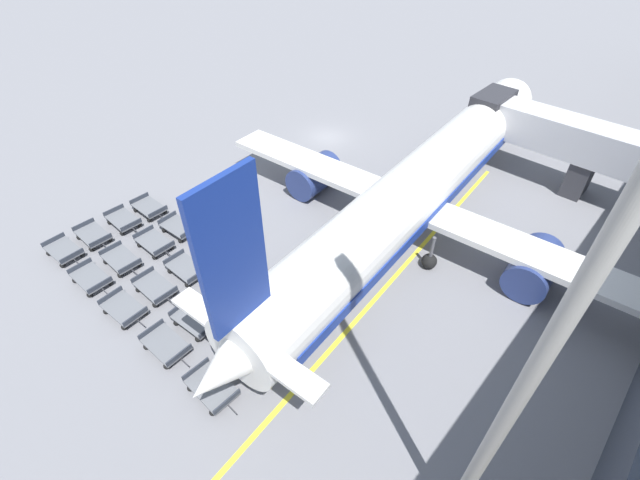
{
  "coord_description": "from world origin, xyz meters",
  "views": [
    {
      "loc": [
        26.17,
        -29.25,
        20.41
      ],
      "look_at": [
        11.12,
        -13.05,
        1.17
      ],
      "focal_mm": 24.0,
      "sensor_mm": 36.0,
      "label": 1
    }
  ],
  "objects_px": {
    "baggage_dolly_row_mid_b_col_d": "(229,294)",
    "baggage_dolly_row_mid_b_col_e": "(273,327)",
    "baggage_dolly_row_mid_b_col_b": "(155,243)",
    "baggage_dolly_row_mid_b_col_c": "(187,269)",
    "baggage_dolly_row_mid_a_col_b": "(121,260)",
    "baggage_dolly_row_near_col_d": "(166,345)",
    "baggage_dolly_row_mid_a_col_e": "(244,355)",
    "baggage_dolly_row_far_col_d": "(252,276)",
    "baggage_dolly_row_near_col_c": "(124,309)",
    "baggage_dolly_row_far_col_b": "(179,227)",
    "baggage_dolly_row_far_col_e": "(299,306)",
    "baggage_dolly_row_far_col_a": "(149,208)",
    "baggage_dolly_row_near_col_e": "(212,388)",
    "baggage_dolly_row_mid_a_col_a": "(93,235)",
    "baggage_dolly_row_near_col_b": "(91,278)",
    "apron_light_mast": "(588,281)",
    "baggage_dolly_row_near_col_a": "(64,251)",
    "baggage_dolly_row_mid_b_col_a": "(123,220)",
    "baggage_dolly_row_far_col_c": "(214,250)",
    "baggage_dolly_row_mid_a_col_c": "(155,287)",
    "airplane": "(417,189)"
  },
  "relations": [
    {
      "from": "baggage_dolly_row_near_col_a",
      "to": "baggage_dolly_row_near_col_e",
      "type": "distance_m",
      "value": 16.0
    },
    {
      "from": "baggage_dolly_row_near_col_e",
      "to": "baggage_dolly_row_mid_a_col_b",
      "type": "distance_m",
      "value": 12.31
    },
    {
      "from": "baggage_dolly_row_mid_b_col_b",
      "to": "baggage_dolly_row_far_col_b",
      "type": "xyz_separation_m",
      "value": [
        -0.21,
        2.15,
        0.0
      ]
    },
    {
      "from": "baggage_dolly_row_near_col_e",
      "to": "apron_light_mast",
      "type": "height_order",
      "value": "apron_light_mast"
    },
    {
      "from": "baggage_dolly_row_near_col_a",
      "to": "baggage_dolly_row_mid_b_col_c",
      "type": "xyz_separation_m",
      "value": [
        7.73,
        4.77,
        0.0
      ]
    },
    {
      "from": "baggage_dolly_row_near_col_e",
      "to": "apron_light_mast",
      "type": "bearing_deg",
      "value": 15.97
    },
    {
      "from": "baggage_dolly_row_mid_a_col_b",
      "to": "baggage_dolly_row_far_col_a",
      "type": "xyz_separation_m",
      "value": [
        -3.9,
        4.39,
        0.0
      ]
    },
    {
      "from": "baggage_dolly_row_mid_b_col_d",
      "to": "baggage_dolly_row_far_col_d",
      "type": "xyz_separation_m",
      "value": [
        -0.15,
        2.05,
        0.0
      ]
    },
    {
      "from": "baggage_dolly_row_mid_a_col_e",
      "to": "baggage_dolly_row_far_col_d",
      "type": "bearing_deg",
      "value": 135.45
    },
    {
      "from": "baggage_dolly_row_mid_b_col_e",
      "to": "baggage_dolly_row_far_col_e",
      "type": "height_order",
      "value": "same"
    },
    {
      "from": "baggage_dolly_row_mid_a_col_a",
      "to": "baggage_dolly_row_mid_b_col_b",
      "type": "height_order",
      "value": "same"
    },
    {
      "from": "baggage_dolly_row_near_col_d",
      "to": "baggage_dolly_row_mid_b_col_b",
      "type": "distance_m",
      "value": 9.13
    },
    {
      "from": "baggage_dolly_row_near_col_a",
      "to": "baggage_dolly_row_mid_b_col_a",
      "type": "bearing_deg",
      "value": 91.98
    },
    {
      "from": "baggage_dolly_row_mid_b_col_d",
      "to": "baggage_dolly_row_mid_b_col_b",
      "type": "bearing_deg",
      "value": -175.97
    },
    {
      "from": "baggage_dolly_row_far_col_a",
      "to": "baggage_dolly_row_far_col_e",
      "type": "xyz_separation_m",
      "value": [
        15.54,
        0.95,
        0.0
      ]
    },
    {
      "from": "baggage_dolly_row_near_col_e",
      "to": "baggage_dolly_row_mid_a_col_a",
      "type": "relative_size",
      "value": 1.0
    },
    {
      "from": "baggage_dolly_row_far_col_d",
      "to": "baggage_dolly_row_near_col_a",
      "type": "bearing_deg",
      "value": -147.38
    },
    {
      "from": "baggage_dolly_row_mid_b_col_b",
      "to": "baggage_dolly_row_mid_b_col_c",
      "type": "bearing_deg",
      "value": 0.82
    },
    {
      "from": "baggage_dolly_row_mid_b_col_a",
      "to": "baggage_dolly_row_mid_b_col_e",
      "type": "relative_size",
      "value": 0.99
    },
    {
      "from": "baggage_dolly_row_near_col_b",
      "to": "baggage_dolly_row_mid_b_col_d",
      "type": "relative_size",
      "value": 0.99
    },
    {
      "from": "airplane",
      "to": "baggage_dolly_row_near_col_a",
      "type": "height_order",
      "value": "airplane"
    },
    {
      "from": "baggage_dolly_row_mid_b_col_d",
      "to": "baggage_dolly_row_far_col_e",
      "type": "relative_size",
      "value": 1.0
    },
    {
      "from": "baggage_dolly_row_near_col_c",
      "to": "baggage_dolly_row_mid_a_col_c",
      "type": "relative_size",
      "value": 1.01
    },
    {
      "from": "baggage_dolly_row_far_col_b",
      "to": "baggage_dolly_row_far_col_d",
      "type": "height_order",
      "value": "same"
    },
    {
      "from": "baggage_dolly_row_mid_b_col_d",
      "to": "baggage_dolly_row_far_col_c",
      "type": "height_order",
      "value": "same"
    },
    {
      "from": "baggage_dolly_row_mid_a_col_b",
      "to": "baggage_dolly_row_mid_b_col_d",
      "type": "xyz_separation_m",
      "value": [
        7.8,
        3.0,
        0.0
      ]
    },
    {
      "from": "baggage_dolly_row_near_col_a",
      "to": "baggage_dolly_row_mid_b_col_e",
      "type": "relative_size",
      "value": 1.01
    },
    {
      "from": "baggage_dolly_row_mid_b_col_b",
      "to": "baggage_dolly_row_near_col_c",
      "type": "bearing_deg",
      "value": -47.96
    },
    {
      "from": "baggage_dolly_row_near_col_a",
      "to": "baggage_dolly_row_near_col_b",
      "type": "xyz_separation_m",
      "value": [
        3.95,
        0.08,
        0.0
      ]
    },
    {
      "from": "baggage_dolly_row_mid_b_col_a",
      "to": "baggage_dolly_row_far_col_a",
      "type": "distance_m",
      "value": 2.16
    },
    {
      "from": "baggage_dolly_row_far_col_b",
      "to": "baggage_dolly_row_mid_b_col_b",
      "type": "bearing_deg",
      "value": -84.33
    },
    {
      "from": "baggage_dolly_row_mid_a_col_c",
      "to": "baggage_dolly_row_far_col_a",
      "type": "xyz_separation_m",
      "value": [
        -7.85,
        4.18,
        0.0
      ]
    },
    {
      "from": "baggage_dolly_row_near_col_a",
      "to": "baggage_dolly_row_mid_b_col_b",
      "type": "xyz_separation_m",
      "value": [
        3.86,
        4.71,
        0.0
      ]
    },
    {
      "from": "baggage_dolly_row_near_col_d",
      "to": "airplane",
      "type": "bearing_deg",
      "value": 78.23
    },
    {
      "from": "baggage_dolly_row_mid_b_col_d",
      "to": "baggage_dolly_row_mid_b_col_e",
      "type": "height_order",
      "value": "same"
    },
    {
      "from": "baggage_dolly_row_mid_b_col_d",
      "to": "baggage_dolly_row_far_col_e",
      "type": "xyz_separation_m",
      "value": [
        3.84,
        2.34,
        0.0
      ]
    },
    {
      "from": "baggage_dolly_row_far_col_e",
      "to": "baggage_dolly_row_near_col_c",
      "type": "bearing_deg",
      "value": -135.77
    },
    {
      "from": "baggage_dolly_row_mid_a_col_e",
      "to": "baggage_dolly_row_mid_b_col_a",
      "type": "bearing_deg",
      "value": 175.03
    },
    {
      "from": "baggage_dolly_row_mid_b_col_b",
      "to": "baggage_dolly_row_mid_b_col_c",
      "type": "height_order",
      "value": "same"
    },
    {
      "from": "baggage_dolly_row_far_col_a",
      "to": "baggage_dolly_row_mid_b_col_d",
      "type": "bearing_deg",
      "value": -6.76
    },
    {
      "from": "baggage_dolly_row_mid_a_col_e",
      "to": "baggage_dolly_row_mid_b_col_b",
      "type": "distance_m",
      "value": 11.93
    },
    {
      "from": "baggage_dolly_row_mid_a_col_e",
      "to": "apron_light_mast",
      "type": "bearing_deg",
      "value": 4.73
    },
    {
      "from": "baggage_dolly_row_near_col_e",
      "to": "baggage_dolly_row_far_col_e",
      "type": "xyz_separation_m",
      "value": [
        -0.58,
        6.85,
        0.0
      ]
    },
    {
      "from": "baggage_dolly_row_near_col_a",
      "to": "baggage_dolly_row_mid_b_col_b",
      "type": "height_order",
      "value": "same"
    },
    {
      "from": "baggage_dolly_row_mid_b_col_b",
      "to": "baggage_dolly_row_far_col_b",
      "type": "distance_m",
      "value": 2.16
    },
    {
      "from": "baggage_dolly_row_mid_b_col_c",
      "to": "baggage_dolly_row_mid_b_col_d",
      "type": "xyz_separation_m",
      "value": [
        3.83,
        0.49,
        0.0
      ]
    },
    {
      "from": "baggage_dolly_row_far_col_c",
      "to": "baggage_dolly_row_mid_a_col_a",
      "type": "bearing_deg",
      "value": -147.14
    },
    {
      "from": "baggage_dolly_row_near_col_b",
      "to": "baggage_dolly_row_far_col_b",
      "type": "xyz_separation_m",
      "value": [
        -0.31,
        6.79,
        0.0
      ]
    },
    {
      "from": "baggage_dolly_row_mid_a_col_e",
      "to": "baggage_dolly_row_far_col_d",
      "type": "height_order",
      "value": "same"
    },
    {
      "from": "baggage_dolly_row_mid_b_col_c",
      "to": "baggage_dolly_row_mid_b_col_d",
      "type": "relative_size",
      "value": 0.99
    }
  ]
}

